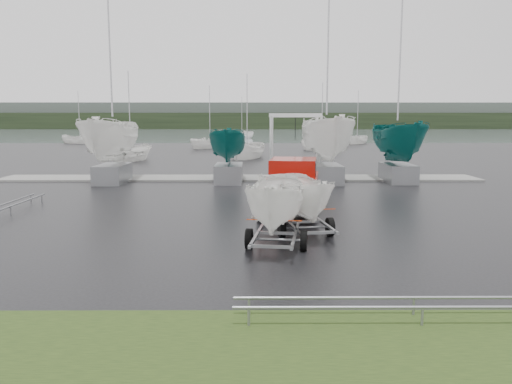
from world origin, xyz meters
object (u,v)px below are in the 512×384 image
at_px(trailer_hitched, 277,160).
at_px(trailer_parked, 306,162).
at_px(pickup_truck, 292,183).
at_px(boat_hoist, 295,137).

bearing_deg(trailer_hitched, trailer_parked, 66.92).
distance_m(trailer_hitched, trailer_parked, 1.91).
relative_size(pickup_truck, boat_hoist, 1.56).
bearing_deg(trailer_parked, boat_hoist, 78.31).
bearing_deg(boat_hoist, trailer_parked, -93.52).
relative_size(trailer_hitched, boat_hoist, 1.17).
xyz_separation_m(pickup_truck, trailer_hitched, (-0.95, -6.55, 1.54)).
relative_size(trailer_hitched, trailer_parked, 1.09).
bearing_deg(boat_hoist, trailer_hitched, -96.46).
height_order(pickup_truck, boat_hoist, boat_hoist).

